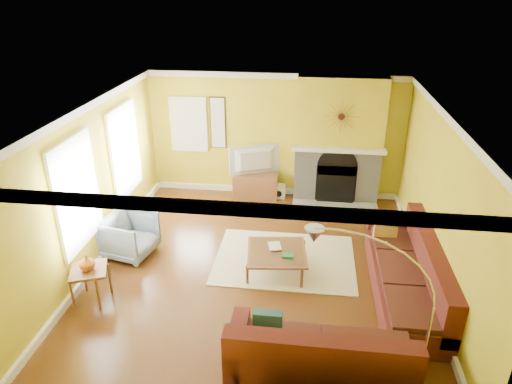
# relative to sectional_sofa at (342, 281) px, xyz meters

# --- Properties ---
(floor) EXTENTS (5.50, 6.00, 0.02)m
(floor) POSITION_rel_sectional_sofa_xyz_m (-1.33, 0.86, -0.46)
(floor) COLOR brown
(floor) RESTS_ON ground
(ceiling) EXTENTS (5.50, 6.00, 0.02)m
(ceiling) POSITION_rel_sectional_sofa_xyz_m (-1.33, 0.86, 2.26)
(ceiling) COLOR white
(ceiling) RESTS_ON ground
(wall_back) EXTENTS (5.50, 0.02, 2.70)m
(wall_back) POSITION_rel_sectional_sofa_xyz_m (-1.33, 3.87, 0.90)
(wall_back) COLOR gold
(wall_back) RESTS_ON ground
(wall_front) EXTENTS (5.50, 0.02, 2.70)m
(wall_front) POSITION_rel_sectional_sofa_xyz_m (-1.33, -2.15, 0.90)
(wall_front) COLOR gold
(wall_front) RESTS_ON ground
(wall_left) EXTENTS (0.02, 6.00, 2.70)m
(wall_left) POSITION_rel_sectional_sofa_xyz_m (-4.09, 0.86, 0.90)
(wall_left) COLOR gold
(wall_left) RESTS_ON ground
(wall_right) EXTENTS (0.02, 6.00, 2.70)m
(wall_right) POSITION_rel_sectional_sofa_xyz_m (1.43, 0.86, 0.90)
(wall_right) COLOR gold
(wall_right) RESTS_ON ground
(baseboard) EXTENTS (5.50, 6.00, 0.12)m
(baseboard) POSITION_rel_sectional_sofa_xyz_m (-1.33, 0.86, -0.39)
(baseboard) COLOR white
(baseboard) RESTS_ON floor
(crown_molding) EXTENTS (5.50, 6.00, 0.12)m
(crown_molding) POSITION_rel_sectional_sofa_xyz_m (-1.33, 0.86, 2.19)
(crown_molding) COLOR white
(crown_molding) RESTS_ON ceiling
(window_left_near) EXTENTS (0.06, 1.22, 1.72)m
(window_left_near) POSITION_rel_sectional_sofa_xyz_m (-4.05, 2.16, 1.05)
(window_left_near) COLOR white
(window_left_near) RESTS_ON wall_left
(window_left_far) EXTENTS (0.06, 1.22, 1.72)m
(window_left_far) POSITION_rel_sectional_sofa_xyz_m (-4.05, 0.26, 1.05)
(window_left_far) COLOR white
(window_left_far) RESTS_ON wall_left
(window_back) EXTENTS (0.82, 0.06, 1.22)m
(window_back) POSITION_rel_sectional_sofa_xyz_m (-3.23, 3.82, 1.10)
(window_back) COLOR white
(window_back) RESTS_ON wall_back
(wall_art) EXTENTS (0.34, 0.04, 1.14)m
(wall_art) POSITION_rel_sectional_sofa_xyz_m (-2.58, 3.83, 1.15)
(wall_art) COLOR white
(wall_art) RESTS_ON wall_back
(fireplace) EXTENTS (1.80, 0.40, 2.70)m
(fireplace) POSITION_rel_sectional_sofa_xyz_m (0.02, 3.66, 0.90)
(fireplace) COLOR #9C9994
(fireplace) RESTS_ON floor
(mantel) EXTENTS (1.92, 0.22, 0.08)m
(mantel) POSITION_rel_sectional_sofa_xyz_m (0.02, 3.42, 0.80)
(mantel) COLOR white
(mantel) RESTS_ON fireplace
(hearth) EXTENTS (1.80, 0.70, 0.06)m
(hearth) POSITION_rel_sectional_sofa_xyz_m (0.02, 3.11, -0.42)
(hearth) COLOR #9C9994
(hearth) RESTS_ON floor
(sunburst) EXTENTS (0.70, 0.04, 0.70)m
(sunburst) POSITION_rel_sectional_sofa_xyz_m (0.02, 3.43, 1.50)
(sunburst) COLOR olive
(sunburst) RESTS_ON fireplace
(rug) EXTENTS (2.40, 1.80, 0.02)m
(rug) POSITION_rel_sectional_sofa_xyz_m (-0.90, 1.13, -0.44)
(rug) COLOR beige
(rug) RESTS_ON floor
(sectional_sofa) EXTENTS (2.85, 3.67, 0.90)m
(sectional_sofa) POSITION_rel_sectional_sofa_xyz_m (0.00, 0.00, 0.00)
(sectional_sofa) COLOR #551E1B
(sectional_sofa) RESTS_ON floor
(coffee_table) EXTENTS (1.07, 1.07, 0.38)m
(coffee_table) POSITION_rel_sectional_sofa_xyz_m (-1.02, 0.80, -0.26)
(coffee_table) COLOR white
(coffee_table) RESTS_ON floor
(media_console) EXTENTS (0.97, 0.44, 0.53)m
(media_console) POSITION_rel_sectional_sofa_xyz_m (-1.72, 3.57, -0.18)
(media_console) COLOR brown
(media_console) RESTS_ON floor
(tv) EXTENTS (1.10, 0.56, 0.65)m
(tv) POSITION_rel_sectional_sofa_xyz_m (-1.72, 3.57, 0.41)
(tv) COLOR black
(tv) RESTS_ON media_console
(subwoofer) EXTENTS (0.28, 0.28, 0.28)m
(subwoofer) POSITION_rel_sectional_sofa_xyz_m (-1.20, 3.64, -0.31)
(subwoofer) COLOR white
(subwoofer) RESTS_ON floor
(armchair) EXTENTS (0.97, 0.96, 0.75)m
(armchair) POSITION_rel_sectional_sofa_xyz_m (-3.62, 0.98, -0.08)
(armchair) COLOR gray
(armchair) RESTS_ON floor
(side_table) EXTENTS (0.66, 0.66, 0.56)m
(side_table) POSITION_rel_sectional_sofa_xyz_m (-3.72, -0.33, -0.17)
(side_table) COLOR brown
(side_table) RESTS_ON floor
(vase) EXTENTS (0.29, 0.29, 0.25)m
(vase) POSITION_rel_sectional_sofa_xyz_m (-3.72, -0.33, 0.23)
(vase) COLOR orange
(vase) RESTS_ON side_table
(book) EXTENTS (0.26, 0.32, 0.03)m
(book) POSITION_rel_sectional_sofa_xyz_m (-1.16, 0.89, -0.06)
(book) COLOR white
(book) RESTS_ON coffee_table
(arc_lamp) EXTENTS (1.38, 0.36, 2.18)m
(arc_lamp) POSITION_rel_sectional_sofa_xyz_m (0.22, -1.56, 0.64)
(arc_lamp) COLOR silver
(arc_lamp) RESTS_ON floor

